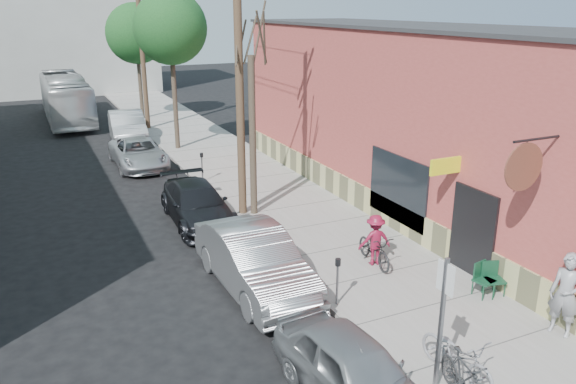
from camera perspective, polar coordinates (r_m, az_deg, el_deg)
name	(u,v)px	position (r m, az deg, el deg)	size (l,w,h in m)	color
ground	(239,311)	(14.39, -4.95, -11.96)	(120.00, 120.00, 0.00)	black
sidewalk	(242,174)	(25.25, -4.65, 1.85)	(4.50, 58.00, 0.15)	gray
cafe_building	(417,117)	(21.61, 12.93, 7.42)	(6.60, 20.20, 6.61)	#AB443F
end_cap_building	(41,21)	(53.76, -23.79, 15.63)	(18.00, 8.00, 12.00)	#AFAFAA
sign_post	(442,313)	(11.05, 15.39, -11.74)	(0.07, 0.45, 2.80)	slate
parking_meter_near	(338,274)	(14.01, 5.06, -8.28)	(0.14, 0.14, 1.24)	slate
parking_meter_far	(202,162)	(23.91, -8.74, 3.00)	(0.14, 0.14, 1.24)	slate
utility_pole_near	(237,64)	(19.14, -5.18, 12.81)	(3.57, 0.28, 10.00)	#503A28
utility_pole_far	(141,40)	(34.81, -14.68, 14.72)	(1.80, 0.28, 10.00)	#503A28
tree_bare	(253,137)	(19.49, -3.62, 5.55)	(0.24, 0.24, 5.56)	#44392C
tree_leafy_mid	(170,28)	(29.28, -11.87, 15.98)	(3.61, 3.61, 7.87)	#44392C
tree_leafy_far	(136,34)	(38.15, -15.18, 15.26)	(3.80, 3.80, 7.31)	#44392C
patio_chair_a	(484,280)	(15.34, 19.32, -8.47)	(0.50, 0.50, 0.88)	#103B25
patio_chair_b	(495,280)	(15.47, 20.24, -8.35)	(0.50, 0.50, 0.88)	#103B25
patron_grey	(566,295)	(14.15, 26.40, -9.32)	(0.72, 0.47, 1.97)	gray
cyclist	(375,240)	(16.27, 8.83, -4.82)	(0.97, 0.56, 1.50)	maroon
cyclist_bike	(374,249)	(16.38, 8.78, -5.72)	(0.62, 1.79, 0.94)	black
parked_bike_a	(463,379)	(11.52, 17.38, -17.64)	(0.46, 1.63, 0.98)	black
parked_bike_b	(457,355)	(12.12, 16.80, -15.59)	(0.65, 1.87, 0.98)	gray
car_0	(354,371)	(11.22, 6.70, -17.64)	(1.61, 4.01, 1.37)	#95989C
car_1	(255,261)	(15.02, -3.41, -6.98)	(1.75, 5.02, 1.65)	#94979B
car_2	(197,204)	(19.79, -9.20, -1.23)	(1.91, 4.70, 1.36)	black
car_3	(138,153)	(27.33, -14.96, 3.83)	(2.17, 4.71, 1.31)	#AFB2B7
car_4	(127,127)	(32.57, -16.01, 6.37)	(1.78, 5.11, 1.68)	#ACB1B4
bus	(66,98)	(39.78, -21.64, 8.85)	(2.52, 10.77, 3.00)	silver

